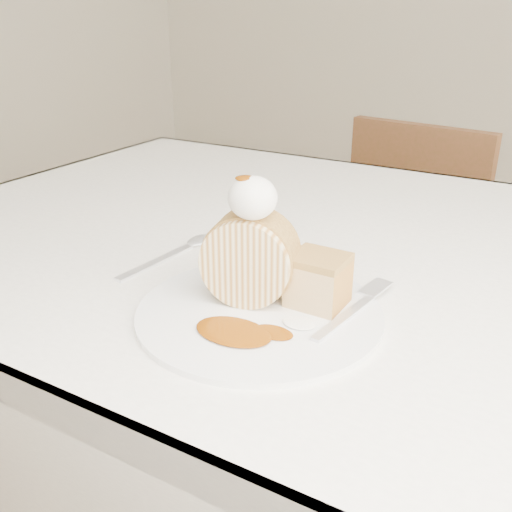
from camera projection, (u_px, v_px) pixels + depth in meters
The scene contains 10 objects.
table at pixel (347, 301), 0.84m from camera, with size 1.40×0.90×0.75m.
chair_far at pixel (423, 241), 1.61m from camera, with size 0.43×0.43×0.79m.
plate at pixel (259, 312), 0.62m from camera, with size 0.27×0.27×0.01m, color white.
roulade_slice at pixel (250, 258), 0.63m from camera, with size 0.10×0.10×0.05m, color beige.
cake_chunk at pixel (318, 283), 0.62m from camera, with size 0.06×0.05×0.05m, color #AD8241.
whipped_cream at pixel (253, 198), 0.59m from camera, with size 0.05×0.05×0.05m, color white.
caramel_drizzle at pixel (247, 173), 0.58m from camera, with size 0.03×0.02×0.01m, color #703304.
caramel_pool at pixel (233, 331), 0.58m from camera, with size 0.08×0.05×0.00m, color #703304, non-canonical shape.
fork at pixel (344, 318), 0.60m from camera, with size 0.02×0.16×0.00m, color silver.
spoon at pixel (156, 262), 0.75m from camera, with size 0.03×0.17×0.00m, color silver.
Camera 1 is at (0.26, -0.51, 1.06)m, focal length 40.00 mm.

